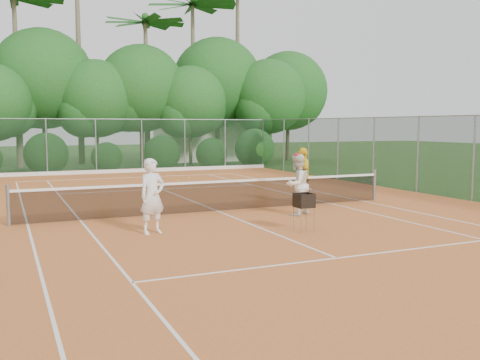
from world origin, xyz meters
The scene contains 15 objects.
ground centered at (0.00, 0.00, 0.00)m, with size 120.00×120.00×0.00m, color #284A1A.
clay_court centered at (0.00, 0.00, 0.01)m, with size 18.00×36.00×0.02m, color #C3672D.
club_building centered at (9.00, 24.00, 1.50)m, with size 8.00×5.00×3.00m, color beige.
tennis_net centered at (0.00, 0.00, 0.53)m, with size 11.97×0.10×1.10m.
player_white centered at (-2.72, -2.50, 0.95)m, with size 0.68×0.44×1.85m, color white.
player_center_grp centered at (1.88, -1.57, 0.93)m, with size 1.08×0.98×1.85m.
player_yellow centered at (3.23, 0.36, 0.97)m, with size 1.12×0.47×1.91m, color yellow.
ball_hopper centered at (0.82, -3.74, 0.78)m, with size 0.42×0.42×0.96m.
stray_ball_a centered at (0.27, 9.12, 0.05)m, with size 0.07×0.07×0.07m, color yellow.
stray_ball_b centered at (2.49, 10.21, 0.05)m, with size 0.07×0.07×0.07m, color yellow.
stray_ball_c centered at (1.50, 8.89, 0.05)m, with size 0.07×0.07×0.07m, color #C7DE33.
court_markings centered at (0.00, 0.00, 0.02)m, with size 11.03×23.83×0.01m.
fence_back centered at (0.00, 15.00, 1.52)m, with size 18.07×0.07×3.00m.
fence_right centered at (9.00, -1.50, 1.52)m, with size 0.07×33.07×3.00m.
tropical_treeline centered at (1.43, 20.22, 5.11)m, with size 32.10×8.49×15.03m.
Camera 1 is at (-6.02, -15.17, 2.66)m, focal length 40.00 mm.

